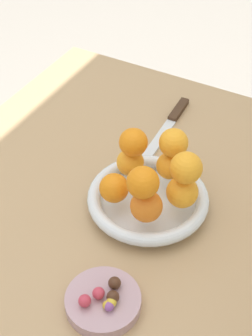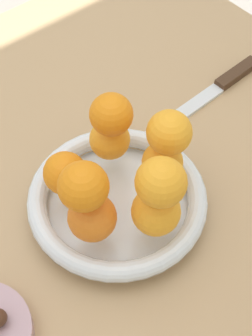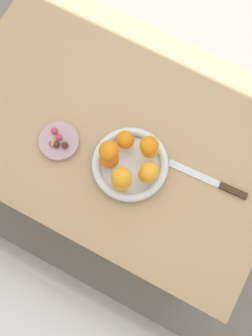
% 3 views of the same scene
% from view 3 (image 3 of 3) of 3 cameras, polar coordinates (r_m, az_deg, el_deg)
% --- Properties ---
extents(ground_plane, '(6.00, 6.00, 0.00)m').
position_cam_3_polar(ground_plane, '(2.07, -0.55, -1.53)').
color(ground_plane, gray).
extents(dining_table, '(1.10, 0.76, 0.74)m').
position_cam_3_polar(dining_table, '(1.44, -0.80, 4.19)').
color(dining_table, tan).
rests_on(dining_table, ground_plane).
extents(fruit_bowl, '(0.24, 0.24, 0.04)m').
position_cam_3_polar(fruit_bowl, '(1.30, 0.57, 0.49)').
color(fruit_bowl, silver).
rests_on(fruit_bowl, dining_table).
extents(candy_dish, '(0.13, 0.13, 0.02)m').
position_cam_3_polar(candy_dish, '(1.35, -9.03, 3.56)').
color(candy_dish, '#B28C99').
rests_on(candy_dish, dining_table).
extents(orange_0, '(0.05, 0.05, 0.05)m').
position_cam_3_polar(orange_0, '(1.24, 2.87, -0.88)').
color(orange_0, orange).
rests_on(orange_0, fruit_bowl).
extents(orange_1, '(0.06, 0.06, 0.06)m').
position_cam_3_polar(orange_1, '(1.27, 3.22, 2.56)').
color(orange_1, orange).
rests_on(orange_1, fruit_bowl).
extents(orange_2, '(0.06, 0.06, 0.06)m').
position_cam_3_polar(orange_2, '(1.27, -0.11, 3.86)').
color(orange_2, orange).
rests_on(orange_2, fruit_bowl).
extents(orange_3, '(0.06, 0.06, 0.06)m').
position_cam_3_polar(orange_3, '(1.25, -2.27, 1.28)').
color(orange_3, orange).
rests_on(orange_3, fruit_bowl).
extents(orange_4, '(0.06, 0.06, 0.06)m').
position_cam_3_polar(orange_4, '(1.24, -0.61, -1.71)').
color(orange_4, orange).
rests_on(orange_4, fruit_bowl).
extents(orange_5, '(0.06, 0.06, 0.06)m').
position_cam_3_polar(orange_5, '(1.19, 3.19, -0.45)').
color(orange_5, orange).
rests_on(orange_5, orange_0).
extents(orange_6, '(0.06, 0.06, 0.06)m').
position_cam_3_polar(orange_6, '(1.21, 3.15, 3.07)').
color(orange_6, orange).
rests_on(orange_6, orange_1).
extents(orange_7, '(0.06, 0.06, 0.06)m').
position_cam_3_polar(orange_7, '(1.20, -2.36, 2.39)').
color(orange_7, orange).
rests_on(orange_7, orange_3).
extents(orange_8, '(0.06, 0.06, 0.06)m').
position_cam_3_polar(orange_8, '(1.18, -0.59, -1.20)').
color(orange_8, orange).
rests_on(orange_8, orange_4).
extents(candy_ball_0, '(0.02, 0.02, 0.02)m').
position_cam_3_polar(candy_ball_0, '(1.34, -9.68, 4.99)').
color(candy_ball_0, '#C6384C').
rests_on(candy_ball_0, candy_dish).
extents(candy_ball_1, '(0.02, 0.02, 0.02)m').
position_cam_3_polar(candy_ball_1, '(1.32, -9.45, 3.12)').
color(candy_ball_1, '#4C9947').
rests_on(candy_ball_1, candy_dish).
extents(candy_ball_2, '(0.02, 0.02, 0.02)m').
position_cam_3_polar(candy_ball_2, '(1.33, -9.78, 3.22)').
color(candy_ball_2, gold).
rests_on(candy_ball_2, candy_dish).
extents(candy_ball_3, '(0.02, 0.02, 0.02)m').
position_cam_3_polar(candy_ball_3, '(1.33, -10.07, 3.35)').
color(candy_ball_3, '#8C4C99').
rests_on(candy_ball_3, candy_dish).
extents(candy_ball_4, '(0.02, 0.02, 0.02)m').
position_cam_3_polar(candy_ball_4, '(1.32, -8.29, 3.09)').
color(candy_ball_4, '#472819').
rests_on(candy_ball_4, candy_dish).
extents(candy_ball_5, '(0.02, 0.02, 0.02)m').
position_cam_3_polar(candy_ball_5, '(1.33, -9.09, 4.13)').
color(candy_ball_5, '#C6384C').
rests_on(candy_ball_5, candy_dish).
extents(candy_ball_6, '(0.01, 0.01, 0.01)m').
position_cam_3_polar(candy_ball_6, '(1.33, -9.96, 3.49)').
color(candy_ball_6, gold).
rests_on(candy_ball_6, candy_dish).
extents(candy_ball_7, '(0.02, 0.02, 0.02)m').
position_cam_3_polar(candy_ball_7, '(1.32, -9.42, 3.15)').
color(candy_ball_7, '#472819').
rests_on(candy_ball_7, candy_dish).
extents(knife, '(0.26, 0.03, 0.01)m').
position_cam_3_polar(knife, '(1.33, 11.90, -1.95)').
color(knife, '#3F2819').
rests_on(knife, dining_table).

